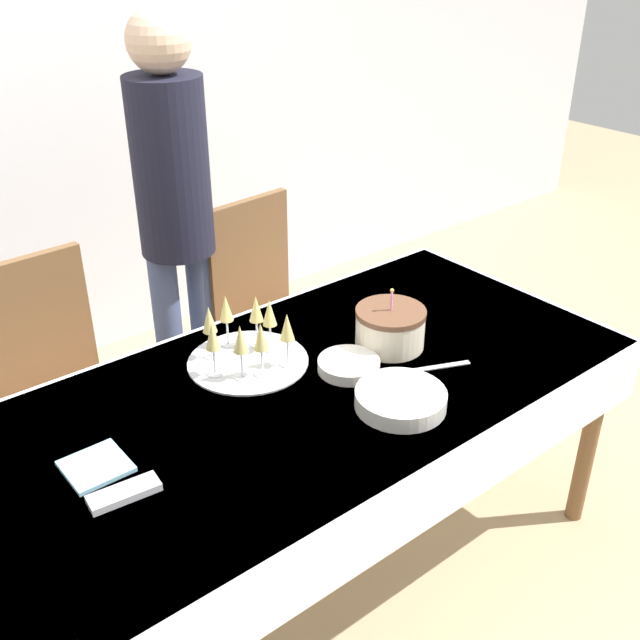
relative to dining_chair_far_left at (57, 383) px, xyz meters
The scene contains 13 objects.
ground_plane 1.07m from the dining_chair_far_left, 60.76° to the right, with size 12.00×12.00×0.00m, color tan.
wall_back 1.40m from the dining_chair_far_left, 66.71° to the left, with size 8.00×0.05×2.70m.
dining_table 0.93m from the dining_chair_far_left, 60.76° to the right, with size 2.02×0.98×0.76m.
dining_chair_far_left is the anchor object (origin of this frame).
dining_chair_far_right 0.89m from the dining_chair_far_left, ahead, with size 0.46×0.46×0.97m.
birthday_cake 1.17m from the dining_chair_far_left, 44.60° to the right, with size 0.22×0.22×0.20m.
champagne_tray 0.78m from the dining_chair_far_left, 56.11° to the right, with size 0.37×0.37×0.18m.
plate_stack_main 1.24m from the dining_chair_far_left, 60.41° to the right, with size 0.26×0.26×0.05m.
plate_stack_dessert 1.06m from the dining_chair_far_left, 53.48° to the right, with size 0.19×0.19×0.03m.
cake_knife 1.27m from the dining_chair_far_left, 50.79° to the right, with size 0.28×0.14×0.00m.
fork_pile 0.95m from the dining_chair_far_left, 100.06° to the right, with size 0.18×0.08×0.02m.
napkin_pile 0.82m from the dining_chair_far_left, 102.44° to the right, with size 0.15×0.15×0.01m.
person_standing 0.78m from the dining_chair_far_left, 13.64° to the left, with size 0.28×0.28×1.70m.
Camera 1 is at (-1.10, -1.44, 1.97)m, focal length 42.00 mm.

